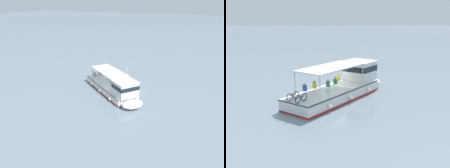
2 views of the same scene
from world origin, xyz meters
The scene contains 2 objects.
ground_plane centered at (0.00, 0.00, 0.00)m, with size 400.00×400.00×0.00m, color gray.
ferry_main centered at (0.88, 1.10, 1.02)m, with size 12.12×9.94×5.32m.
Camera 2 is at (26.97, 0.54, 7.62)m, focal length 44.49 mm.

